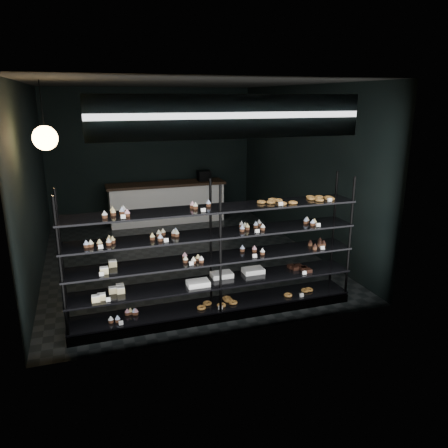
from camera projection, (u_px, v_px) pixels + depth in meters
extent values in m
cube|color=black|center=(181.00, 256.00, 8.45)|extent=(5.00, 6.00, 0.01)
cube|color=black|center=(176.00, 83.00, 7.56)|extent=(5.00, 6.00, 0.01)
cube|color=black|center=(152.00, 155.00, 10.73)|extent=(5.00, 0.01, 3.20)
cube|color=black|center=(234.00, 215.00, 5.27)|extent=(5.00, 0.01, 3.20)
cube|color=black|center=(32.00, 183.00, 7.24)|extent=(0.01, 6.00, 3.20)
cube|color=black|center=(301.00, 168.00, 8.76)|extent=(0.01, 6.00, 3.20)
cube|color=black|center=(216.00, 311.00, 6.18)|extent=(4.00, 0.50, 0.12)
cylinder|color=black|center=(61.00, 273.00, 5.12)|extent=(0.04, 0.04, 1.85)
cylinder|color=black|center=(62.00, 260.00, 5.52)|extent=(0.04, 0.04, 1.85)
cylinder|color=black|center=(220.00, 254.00, 5.72)|extent=(0.04, 0.04, 1.85)
cylinder|color=black|center=(211.00, 244.00, 6.12)|extent=(0.04, 0.04, 1.85)
cylinder|color=black|center=(350.00, 239.00, 6.32)|extent=(0.04, 0.04, 1.85)
cylinder|color=black|center=(333.00, 231.00, 6.72)|extent=(0.04, 0.04, 1.85)
cube|color=black|center=(216.00, 305.00, 6.15)|extent=(4.00, 0.50, 0.03)
cube|color=black|center=(216.00, 282.00, 6.06)|extent=(4.00, 0.50, 0.02)
cube|color=black|center=(216.00, 258.00, 5.96)|extent=(4.00, 0.50, 0.02)
cube|color=black|center=(215.00, 234.00, 5.86)|extent=(4.00, 0.50, 0.02)
cube|color=black|center=(215.00, 209.00, 5.76)|extent=(4.00, 0.50, 0.02)
cube|color=white|center=(121.00, 217.00, 5.21)|extent=(0.06, 0.04, 0.06)
cube|color=white|center=(203.00, 210.00, 5.52)|extent=(0.06, 0.04, 0.06)
cube|color=white|center=(281.00, 204.00, 5.85)|extent=(0.05, 0.04, 0.06)
cube|color=white|center=(329.00, 200.00, 6.07)|extent=(0.06, 0.04, 0.06)
cube|color=white|center=(99.00, 247.00, 5.23)|extent=(0.06, 0.04, 0.06)
cube|color=white|center=(167.00, 240.00, 5.48)|extent=(0.05, 0.04, 0.06)
cube|color=white|center=(258.00, 231.00, 5.85)|extent=(0.05, 0.04, 0.06)
cube|color=white|center=(317.00, 225.00, 6.12)|extent=(0.06, 0.04, 0.06)
cube|color=white|center=(103.00, 274.00, 5.33)|extent=(0.06, 0.04, 0.06)
cube|color=white|center=(192.00, 263.00, 5.67)|extent=(0.06, 0.04, 0.06)
cube|color=white|center=(258.00, 256.00, 5.95)|extent=(0.05, 0.04, 0.06)
cube|color=white|center=(325.00, 248.00, 6.26)|extent=(0.06, 0.04, 0.06)
cube|color=white|center=(108.00, 300.00, 5.44)|extent=(0.06, 0.04, 0.06)
cube|color=white|center=(307.00, 273.00, 6.28)|extent=(0.06, 0.04, 0.06)
cube|color=white|center=(124.00, 323.00, 5.59)|extent=(0.06, 0.04, 0.06)
cube|color=white|center=(220.00, 308.00, 5.98)|extent=(0.05, 0.04, 0.06)
cube|color=white|center=(303.00, 295.00, 6.36)|extent=(0.06, 0.04, 0.06)
cube|color=#0C163F|center=(232.00, 117.00, 5.02)|extent=(3.20, 0.04, 0.45)
cube|color=white|center=(233.00, 117.00, 5.00)|extent=(3.30, 0.02, 0.50)
cylinder|color=black|center=(41.00, 103.00, 5.60)|extent=(0.01, 0.01, 0.57)
sphere|color=#FFB359|center=(45.00, 138.00, 5.72)|extent=(0.32, 0.32, 0.32)
cube|color=silver|center=(167.00, 204.00, 10.67)|extent=(2.73, 0.60, 0.92)
cube|color=black|center=(166.00, 184.00, 10.53)|extent=(2.84, 0.65, 0.06)
cube|color=black|center=(204.00, 176.00, 10.77)|extent=(0.30, 0.30, 0.25)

